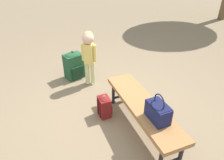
{
  "coord_description": "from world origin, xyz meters",
  "views": [
    {
      "loc": [
        -2.51,
        1.07,
        2.2
      ],
      "look_at": [
        0.11,
        -0.04,
        0.45
      ],
      "focal_mm": 33.72,
      "sensor_mm": 36.0,
      "label": 1
    }
  ],
  "objects_px": {
    "handbag": "(158,111)",
    "backpack_small": "(104,106)",
    "child_standing": "(89,50)",
    "backpack_large": "(74,65)",
    "park_bench": "(142,107)"
  },
  "relations": [
    {
      "from": "handbag",
      "to": "backpack_large",
      "type": "distance_m",
      "value": 2.2
    },
    {
      "from": "handbag",
      "to": "backpack_small",
      "type": "relative_size",
      "value": 0.99
    },
    {
      "from": "park_bench",
      "to": "backpack_large",
      "type": "xyz_separation_m",
      "value": [
        1.79,
        0.51,
        -0.11
      ]
    },
    {
      "from": "park_bench",
      "to": "backpack_small",
      "type": "relative_size",
      "value": 4.32
    },
    {
      "from": "park_bench",
      "to": "handbag",
      "type": "relative_size",
      "value": 4.36
    },
    {
      "from": "park_bench",
      "to": "backpack_large",
      "type": "height_order",
      "value": "backpack_large"
    },
    {
      "from": "park_bench",
      "to": "handbag",
      "type": "bearing_deg",
      "value": -179.17
    },
    {
      "from": "park_bench",
      "to": "handbag",
      "type": "height_order",
      "value": "handbag"
    },
    {
      "from": "child_standing",
      "to": "backpack_small",
      "type": "relative_size",
      "value": 2.79
    },
    {
      "from": "child_standing",
      "to": "backpack_large",
      "type": "xyz_separation_m",
      "value": [
        0.34,
        0.22,
        -0.41
      ]
    },
    {
      "from": "handbag",
      "to": "backpack_large",
      "type": "relative_size",
      "value": 0.64
    },
    {
      "from": "handbag",
      "to": "park_bench",
      "type": "bearing_deg",
      "value": 0.83
    },
    {
      "from": "backpack_large",
      "to": "backpack_small",
      "type": "height_order",
      "value": "backpack_large"
    },
    {
      "from": "handbag",
      "to": "child_standing",
      "type": "height_order",
      "value": "child_standing"
    },
    {
      "from": "handbag",
      "to": "backpack_small",
      "type": "distance_m",
      "value": 0.97
    }
  ]
}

